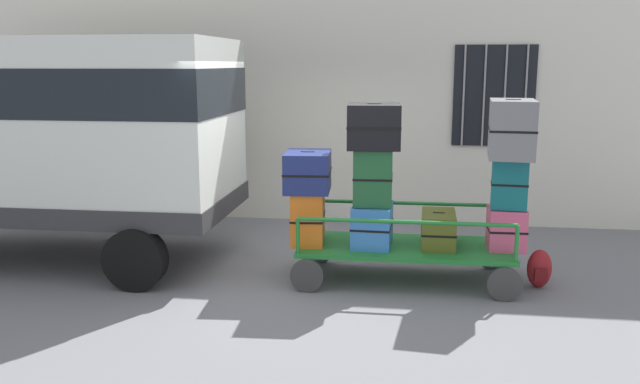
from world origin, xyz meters
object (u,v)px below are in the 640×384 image
(van, at_px, (58,127))
(luggage_cart, at_px, (405,251))
(suitcase_midleft_middle, at_px, (373,177))
(backpack, at_px, (539,269))
(suitcase_midright_bottom, at_px, (506,229))
(suitcase_left_middle, at_px, (308,171))
(suitcase_center_bottom, at_px, (438,229))
(suitcase_midleft_top, at_px, (374,126))
(suitcase_midright_middle, at_px, (509,184))
(suitcase_left_bottom, at_px, (308,217))
(suitcase_midleft_bottom, at_px, (372,225))
(suitcase_midright_top, at_px, (512,129))

(van, distance_m, luggage_cart, 4.53)
(suitcase_midleft_middle, xyz_separation_m, backpack, (1.88, -0.03, -1.00))
(luggage_cart, bearing_deg, suitcase_midright_bottom, 0.47)
(suitcase_left_middle, height_order, suitcase_center_bottom, suitcase_left_middle)
(backpack, bearing_deg, luggage_cart, 177.71)
(suitcase_midleft_top, bearing_deg, luggage_cart, 1.94)
(luggage_cart, bearing_deg, suitcase_midright_middle, -1.97)
(suitcase_left_bottom, distance_m, suitcase_midleft_middle, 0.90)
(suitcase_midleft_top, bearing_deg, suitcase_midright_bottom, 0.84)
(suitcase_midleft_bottom, xyz_separation_m, suitcase_midright_middle, (1.50, -0.01, 0.52))
(van, relative_size, suitcase_midright_bottom, 9.07)
(van, bearing_deg, suitcase_left_middle, -5.22)
(suitcase_left_middle, height_order, suitcase_midright_middle, suitcase_left_middle)
(van, distance_m, suitcase_midright_bottom, 5.55)
(suitcase_midleft_bottom, xyz_separation_m, suitcase_midleft_middle, (-0.00, -0.00, 0.56))
(suitcase_midleft_bottom, xyz_separation_m, suitcase_midleft_top, (0.00, 0.02, 1.13))
(luggage_cart, bearing_deg, suitcase_left_bottom, 179.77)
(suitcase_midleft_middle, relative_size, suitcase_midright_middle, 1.12)
(luggage_cart, height_order, suitcase_left_middle, suitcase_left_middle)
(van, relative_size, backpack, 9.77)
(suitcase_midleft_bottom, relative_size, suitcase_midright_top, 0.77)
(luggage_cart, relative_size, suitcase_left_middle, 3.49)
(luggage_cart, relative_size, suitcase_center_bottom, 3.66)
(suitcase_left_middle, distance_m, suitcase_midright_top, 2.31)
(suitcase_midleft_middle, height_order, suitcase_midright_bottom, suitcase_midleft_middle)
(suitcase_left_bottom, relative_size, suitcase_midright_top, 0.79)
(suitcase_midleft_top, relative_size, suitcase_midright_middle, 1.13)
(suitcase_midright_middle, relative_size, suitcase_midright_top, 0.66)
(van, bearing_deg, suitcase_midleft_top, -4.22)
(suitcase_midright_middle, height_order, suitcase_midright_top, suitcase_midright_top)
(suitcase_left_middle, bearing_deg, luggage_cart, 0.68)
(luggage_cart, distance_m, suitcase_midleft_bottom, 0.49)
(suitcase_midleft_top, xyz_separation_m, suitcase_midright_middle, (1.50, -0.03, -0.61))
(luggage_cart, bearing_deg, suitcase_midleft_middle, -175.55)
(van, height_order, luggage_cart, van)
(luggage_cart, distance_m, suitcase_midright_bottom, 1.17)
(van, height_order, backpack, van)
(suitcase_left_bottom, xyz_separation_m, suitcase_midright_top, (2.25, 0.02, 1.05))
(suitcase_left_bottom, bearing_deg, backpack, -1.41)
(suitcase_midright_middle, xyz_separation_m, suitcase_midright_top, (0.00, 0.06, 0.60))
(suitcase_midleft_bottom, distance_m, backpack, 1.93)
(backpack, bearing_deg, suitcase_midleft_middle, 179.06)
(suitcase_midleft_top, height_order, backpack, suitcase_midleft_top)
(suitcase_midleft_bottom, distance_m, suitcase_center_bottom, 0.76)
(luggage_cart, distance_m, suitcase_midleft_top, 1.49)
(luggage_cart, height_order, suitcase_midleft_middle, suitcase_midleft_middle)
(suitcase_midleft_middle, bearing_deg, backpack, -0.94)
(suitcase_midleft_bottom, height_order, suitcase_midleft_top, suitcase_midleft_top)
(suitcase_left_bottom, height_order, suitcase_midright_bottom, suitcase_left_bottom)
(suitcase_midleft_middle, height_order, suitcase_midleft_top, suitcase_midleft_top)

